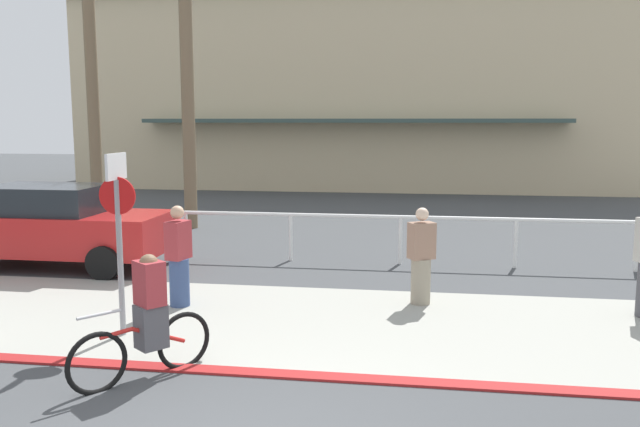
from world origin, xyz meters
TOP-DOWN VIEW (x-y plane):
  - ground_plane at (0.00, 10.00)m, footprint 80.00×80.00m
  - sidewalk_strip at (0.00, 4.20)m, footprint 44.00×4.00m
  - curb_paint at (0.00, 2.20)m, footprint 44.00×0.24m
  - building_backdrop at (-1.26, 26.77)m, footprint 25.37×10.95m
  - rail_fence at (-0.00, 8.50)m, footprint 25.90×0.08m
  - stop_sign_bike_lane at (-2.55, 3.28)m, footprint 0.52×0.56m
  - palm_tree_2 at (-4.79, 12.34)m, footprint 3.21×3.05m
  - car_red_1 at (-5.80, 7.16)m, footprint 4.40×2.02m
  - cyclist_red_0 at (-1.58, 1.92)m, footprint 1.19×1.46m
  - pedestrian_0 at (-2.27, 4.76)m, footprint 0.39×0.45m
  - pedestrian_2 at (1.59, 5.47)m, footprint 0.48×0.44m

SIDE VIEW (x-z plane):
  - ground_plane at x=0.00m, z-range 0.00..0.00m
  - sidewalk_strip at x=0.00m, z-range 0.00..0.02m
  - curb_paint at x=0.00m, z-range 0.00..0.03m
  - cyclist_red_0 at x=-1.58m, z-range -0.06..1.44m
  - pedestrian_2 at x=1.59m, z-range -0.07..1.54m
  - pedestrian_0 at x=-2.27m, z-range -0.07..1.59m
  - rail_fence at x=0.00m, z-range 0.32..1.36m
  - car_red_1 at x=-5.80m, z-range 0.03..1.72m
  - stop_sign_bike_lane at x=-2.55m, z-range 0.40..2.96m
  - building_backdrop at x=-1.26m, z-range 0.02..8.82m
  - palm_tree_2 at x=-4.79m, z-range 2.04..9.92m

